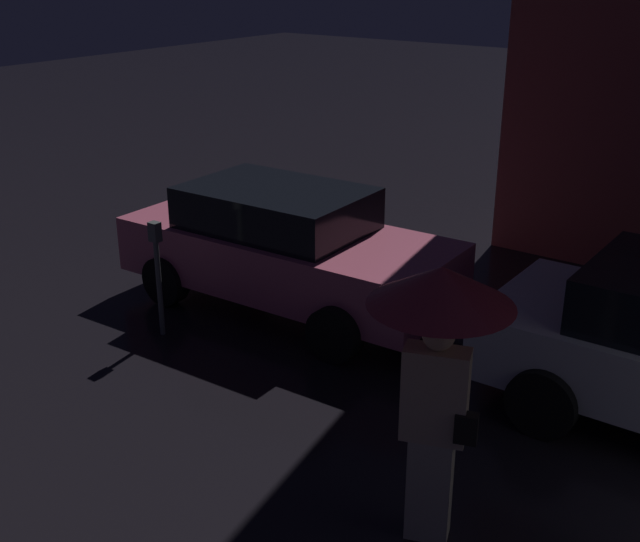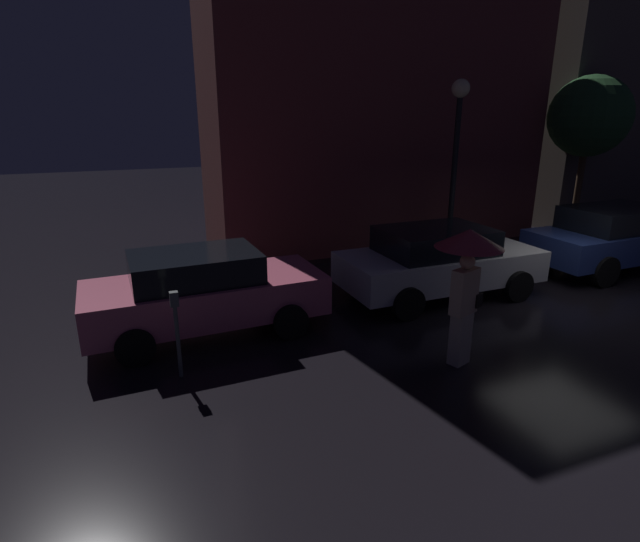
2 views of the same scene
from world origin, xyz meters
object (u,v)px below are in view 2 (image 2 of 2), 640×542
(parked_car_blue, at_px, (617,237))
(parking_meter, at_px, (177,325))
(parked_car_pink, at_px, (204,291))
(pedestrian_with_umbrella, at_px, (467,263))
(street_lamp_near, at_px, (457,136))
(parked_car_white, at_px, (439,261))

(parked_car_blue, bearing_deg, parking_meter, -173.28)
(parked_car_pink, xyz_separation_m, pedestrian_with_umbrella, (3.47, -2.68, 0.88))
(parking_meter, distance_m, street_lamp_near, 8.54)
(parked_car_pink, bearing_deg, parked_car_white, -1.56)
(street_lamp_near, bearing_deg, parked_car_pink, -162.35)
(parked_car_pink, xyz_separation_m, parking_meter, (-0.64, -1.48, 0.06))
(parked_car_pink, distance_m, street_lamp_near, 7.46)
(pedestrian_with_umbrella, relative_size, parking_meter, 1.60)
(parked_car_white, relative_size, parked_car_blue, 0.91)
(parked_car_blue, relative_size, parking_meter, 3.48)
(parking_meter, bearing_deg, parked_car_pink, 66.54)
(parked_car_blue, relative_size, pedestrian_with_umbrella, 2.17)
(parked_car_white, xyz_separation_m, parked_car_blue, (5.21, -0.06, 0.06))
(parked_car_pink, bearing_deg, street_lamp_near, 15.88)
(pedestrian_with_umbrella, xyz_separation_m, parking_meter, (-4.11, 1.20, -0.82))
(parking_meter, bearing_deg, parked_car_white, 15.05)
(street_lamp_near, bearing_deg, parked_car_white, -130.33)
(parking_meter, bearing_deg, parked_car_blue, 7.60)
(pedestrian_with_umbrella, distance_m, parking_meter, 4.37)
(pedestrian_with_umbrella, height_order, street_lamp_near, street_lamp_near)
(parked_car_white, relative_size, pedestrian_with_umbrella, 1.98)
(pedestrian_with_umbrella, bearing_deg, parked_car_blue, -177.75)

